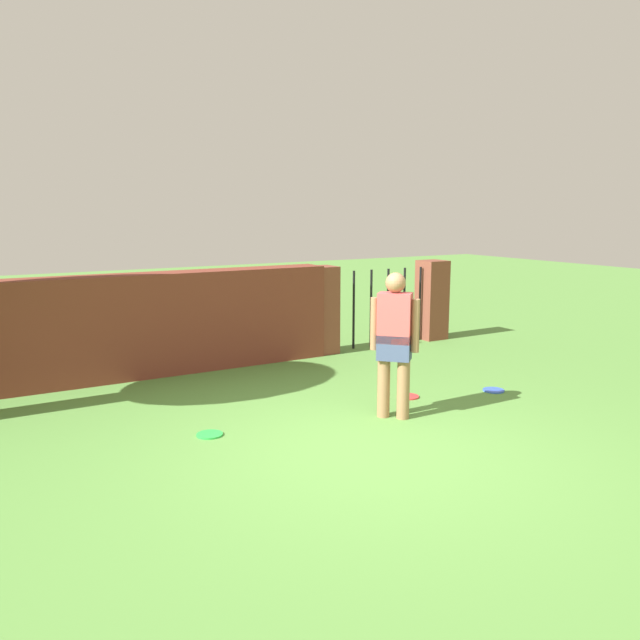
{
  "coord_description": "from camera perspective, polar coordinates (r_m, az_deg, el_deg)",
  "views": [
    {
      "loc": [
        -3.35,
        -4.8,
        2.29
      ],
      "look_at": [
        0.4,
        1.6,
        1.0
      ],
      "focal_mm": 35.88,
      "sensor_mm": 36.0,
      "label": 1
    }
  ],
  "objects": [
    {
      "name": "fence_gate",
      "position": [
        10.84,
        5.33,
        1.37
      ],
      "size": [
        2.72,
        0.44,
        1.4
      ],
      "color": "brown",
      "rests_on": "ground"
    },
    {
      "name": "brick_wall",
      "position": [
        9.03,
        -18.08,
        -0.69
      ],
      "size": [
        6.35,
        0.5,
        1.43
      ],
      "primitive_type": "cube",
      "color": "brown",
      "rests_on": "ground"
    },
    {
      "name": "ground_plane",
      "position": [
        6.29,
        4.31,
        -11.53
      ],
      "size": [
        40.0,
        40.0,
        0.0
      ],
      "primitive_type": "plane",
      "color": "#568C3D"
    },
    {
      "name": "person",
      "position": [
        7.02,
        6.66,
        -1.65
      ],
      "size": [
        0.41,
        0.42,
        1.62
      ],
      "rotation": [
        0.0,
        0.0,
        -0.82
      ],
      "color": "#9E704C",
      "rests_on": "ground"
    },
    {
      "name": "frisbee_green",
      "position": [
        6.75,
        -9.82,
        -10.03
      ],
      "size": [
        0.27,
        0.27,
        0.02
      ],
      "primitive_type": "cylinder",
      "color": "green",
      "rests_on": "ground"
    },
    {
      "name": "frisbee_blue",
      "position": [
        8.5,
        15.22,
        -6.07
      ],
      "size": [
        0.27,
        0.27,
        0.02
      ],
      "primitive_type": "cylinder",
      "color": "blue",
      "rests_on": "ground"
    },
    {
      "name": "frisbee_red",
      "position": [
        8.02,
        7.85,
        -6.77
      ],
      "size": [
        0.27,
        0.27,
        0.02
      ],
      "primitive_type": "cylinder",
      "color": "red",
      "rests_on": "ground"
    }
  ]
}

